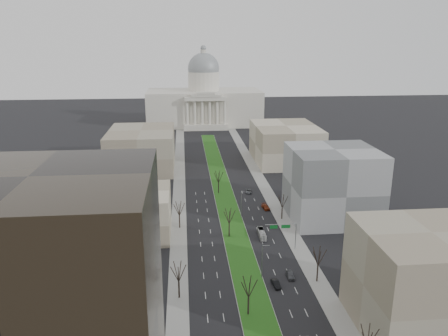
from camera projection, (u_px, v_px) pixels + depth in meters
ground at (224, 193)px, 172.97m from camera, size 600.00×600.00×0.00m
median at (224, 194)px, 171.97m from camera, size 8.00×222.03×0.20m
sidewalk_left at (179, 219)px, 147.48m from camera, size 5.00×330.00×0.15m
sidewalk_right at (281, 216)px, 150.64m from camera, size 5.00×330.00×0.15m
capitol at (204, 101)px, 311.26m from camera, size 80.00×46.00×55.00m
building_glass_tower at (45, 301)px, 66.56m from camera, size 34.00×30.00×40.00m
building_beige_left at (128, 213)px, 134.58m from camera, size 26.00×22.00×14.00m
building_tan_right at (425, 282)px, 88.78m from camera, size 26.00×24.00×22.00m
building_grey_right at (332, 184)px, 145.91m from camera, size 28.00×26.00×24.00m
building_far_left at (142, 149)px, 205.48m from camera, size 30.00×40.00×18.00m
building_far_right at (285, 143)px, 216.57m from camera, size 30.00×40.00×18.00m
tree_left_mid at (178, 271)px, 100.66m from camera, size 5.40×5.40×9.72m
tree_left_far at (179, 208)px, 138.92m from camera, size 5.28×5.28×9.50m
tree_right_mid at (319, 256)px, 107.54m from camera, size 5.52×5.52×9.94m
tree_right_far at (282, 201)px, 145.93m from camera, size 5.04×5.04×9.07m
tree_median_a at (249, 287)px, 94.39m from camera, size 5.40×5.40×9.72m
tree_median_b at (229, 216)px, 132.60m from camera, size 5.40×5.40×9.72m
tree_median_c at (218, 176)px, 170.81m from camera, size 5.40×5.40×9.72m
streetlamp_median_b at (262, 261)px, 109.86m from camera, size 1.90×0.20×9.16m
streetlamp_median_c at (241, 204)px, 148.07m from camera, size 1.90×0.20×9.16m
mast_arm_signs at (287, 230)px, 124.73m from camera, size 9.12×0.24×8.09m
car_grey_near at (290, 275)px, 111.34m from camera, size 1.89×4.43×1.49m
car_black at (276, 284)px, 107.34m from camera, size 2.02×4.40×1.40m
car_red at (266, 207)px, 156.58m from camera, size 2.75×5.28×1.46m
car_grey_far at (249, 191)px, 173.16m from camera, size 2.74×4.76×1.25m
box_van at (262, 234)px, 134.22m from camera, size 1.95×7.82×2.17m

